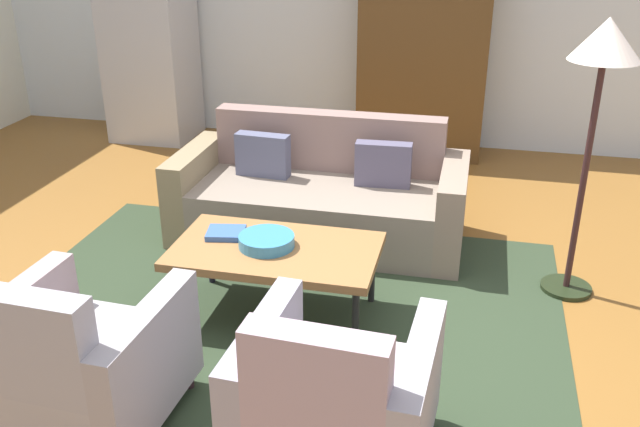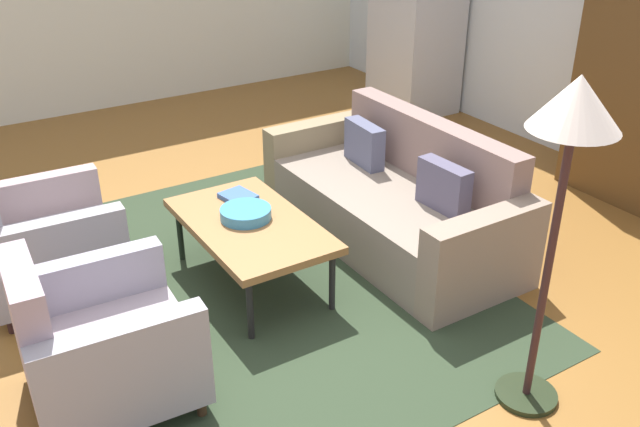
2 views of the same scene
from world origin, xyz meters
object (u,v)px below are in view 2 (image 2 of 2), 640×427
object	(u,v)px
coffee_table	(250,227)
armchair_left	(40,245)
floor_lamp	(571,137)
fruit_bowl	(246,213)
refrigerator	(416,24)
armchair_right	(95,347)
book_stack	(238,197)
couch	(398,201)

from	to	relation	value
coffee_table	armchair_left	distance (m)	1.31
armchair_left	floor_lamp	distance (m)	3.19
fruit_bowl	refrigerator	world-z (taller)	refrigerator
armchair_right	book_stack	distance (m)	1.56
book_stack	floor_lamp	world-z (taller)	floor_lamp
armchair_left	armchair_right	size ratio (longest dim) A/B	1.00
coffee_table	book_stack	world-z (taller)	book_stack
coffee_table	fruit_bowl	size ratio (longest dim) A/B	3.68
refrigerator	book_stack	bearing A→B (deg)	-57.89
couch	armchair_right	world-z (taller)	armchair_right
fruit_bowl	floor_lamp	bearing A→B (deg)	21.59
book_stack	coffee_table	bearing A→B (deg)	-13.86
armchair_left	floor_lamp	xyz separation A→B (m)	(2.34, 1.87, 1.10)
armchair_left	refrigerator	bearing A→B (deg)	113.45
couch	fruit_bowl	distance (m)	1.20
coffee_table	armchair_right	size ratio (longest dim) A/B	1.36
armchair_left	armchair_right	world-z (taller)	same
armchair_left	book_stack	world-z (taller)	armchair_left
couch	fruit_bowl	bearing A→B (deg)	87.30
coffee_table	book_stack	size ratio (longest dim) A/B	4.72
fruit_bowl	floor_lamp	size ratio (longest dim) A/B	0.19
couch	coffee_table	world-z (taller)	couch
couch	floor_lamp	bearing A→B (deg)	164.46
couch	armchair_right	bearing A→B (deg)	104.12
fruit_bowl	armchair_right	bearing A→B (deg)	-60.85
couch	book_stack	distance (m)	1.17
book_stack	refrigerator	xyz separation A→B (m)	(-1.91, 3.05, 0.45)
couch	refrigerator	distance (m)	3.04
couch	refrigerator	size ratio (longest dim) A/B	1.14
couch	armchair_left	size ratio (longest dim) A/B	2.39
coffee_table	armchair_right	bearing A→B (deg)	-62.91
refrigerator	couch	bearing A→B (deg)	-40.87
armchair_right	refrigerator	bearing A→B (deg)	126.51
fruit_bowl	book_stack	xyz separation A→B (m)	(-0.28, 0.08, -0.02)
armchair_right	floor_lamp	size ratio (longest dim) A/B	0.51
armchair_left	book_stack	xyz separation A→B (m)	(0.27, 1.25, 0.13)
book_stack	floor_lamp	bearing A→B (deg)	16.80
armchair_left	armchair_right	distance (m)	1.20
coffee_table	fruit_bowl	distance (m)	0.09
armchair_left	refrigerator	size ratio (longest dim) A/B	0.48
armchair_left	floor_lamp	size ratio (longest dim) A/B	0.51
armchair_left	fruit_bowl	distance (m)	1.30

